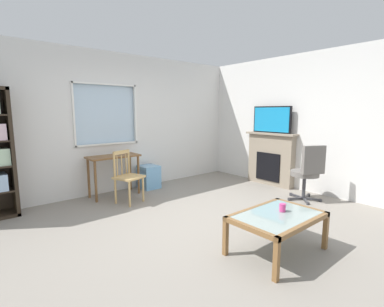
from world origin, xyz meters
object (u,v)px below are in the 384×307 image
(plastic_drawer_unit, at_px, (149,177))
(office_chair, at_px, (308,170))
(wooden_chair, at_px, (127,176))
(fireplace, at_px, (271,159))
(desk_under_window, at_px, (114,163))
(tv, at_px, (272,120))
(coffee_table, at_px, (277,219))
(sippy_cup, at_px, (282,208))

(plastic_drawer_unit, relative_size, office_chair, 0.47)
(office_chair, bearing_deg, plastic_drawer_unit, 123.40)
(wooden_chair, xyz_separation_m, plastic_drawer_unit, (0.76, 0.57, -0.23))
(fireplace, bearing_deg, desk_under_window, 154.82)
(tv, relative_size, coffee_table, 0.86)
(coffee_table, bearing_deg, sippy_cup, 8.76)
(wooden_chair, relative_size, fireplace, 0.79)
(coffee_table, relative_size, sippy_cup, 11.40)
(coffee_table, bearing_deg, tv, 36.21)
(desk_under_window, relative_size, office_chair, 0.93)
(wooden_chair, height_order, coffee_table, wooden_chair)
(tv, distance_m, sippy_cup, 3.05)
(fireplace, height_order, office_chair, fireplace)
(plastic_drawer_unit, xyz_separation_m, office_chair, (1.67, -2.53, 0.32))
(desk_under_window, distance_m, coffee_table, 3.21)
(desk_under_window, xyz_separation_m, fireplace, (2.93, -1.38, -0.06))
(wooden_chair, relative_size, coffee_table, 0.88)
(tv, bearing_deg, coffee_table, -143.79)
(fireplace, bearing_deg, coffee_table, -143.99)
(plastic_drawer_unit, xyz_separation_m, tv, (2.14, -1.43, 1.16))
(coffee_table, bearing_deg, desk_under_window, 98.49)
(desk_under_window, bearing_deg, coffee_table, -81.51)
(desk_under_window, height_order, coffee_table, desk_under_window)
(plastic_drawer_unit, distance_m, office_chair, 3.04)
(wooden_chair, height_order, office_chair, office_chair)
(desk_under_window, relative_size, fireplace, 0.81)
(sippy_cup, bearing_deg, coffee_table, -171.24)
(desk_under_window, xyz_separation_m, plastic_drawer_unit, (0.77, 0.05, -0.39))
(desk_under_window, bearing_deg, sippy_cup, -79.28)
(office_chair, bearing_deg, fireplace, 65.73)
(plastic_drawer_unit, bearing_deg, sippy_cup, -93.16)
(desk_under_window, relative_size, tv, 1.05)
(plastic_drawer_unit, bearing_deg, coffee_table, -95.32)
(fireplace, relative_size, office_chair, 1.15)
(wooden_chair, bearing_deg, coffee_table, -80.10)
(desk_under_window, relative_size, wooden_chair, 1.03)
(plastic_drawer_unit, relative_size, fireplace, 0.41)
(tv, height_order, sippy_cup, tv)
(office_chair, bearing_deg, sippy_cup, -159.97)
(wooden_chair, xyz_separation_m, tv, (2.90, -0.86, 0.93))
(tv, height_order, coffee_table, tv)
(plastic_drawer_unit, height_order, tv, tv)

